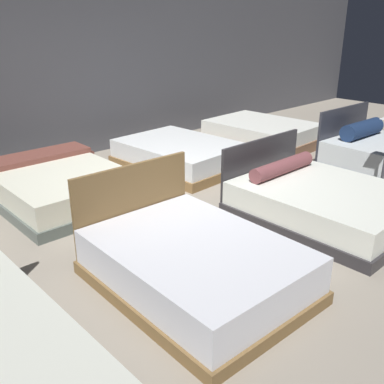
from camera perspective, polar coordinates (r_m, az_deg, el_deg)
name	(u,v)px	position (r m, az deg, el deg)	size (l,w,h in m)	color
ground_plane	(183,210)	(5.67, -1.20, -2.33)	(18.00, 18.00, 0.02)	gray
showroom_back_wall	(56,54)	(7.73, -17.21, 16.75)	(18.00, 0.06, 3.50)	#47474C
bed_1	(193,263)	(4.02, 0.14, -9.25)	(1.50, 2.00, 0.95)	brown
bed_2	(321,201)	(5.56, 16.42, -1.15)	(1.62, 2.02, 0.82)	#2B292C
bed_5	(58,185)	(6.12, -16.93, 0.88)	(1.64, 1.98, 0.50)	#4F5853
bed_6	(180,155)	(7.20, -1.55, 4.85)	(1.56, 2.03, 0.43)	brown
bed_7	(262,134)	(8.61, 9.05, 7.49)	(1.55, 2.03, 0.44)	brown
price_sign	(384,170)	(6.30, 23.60, 2.68)	(0.28, 0.24, 1.12)	#3F3F44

